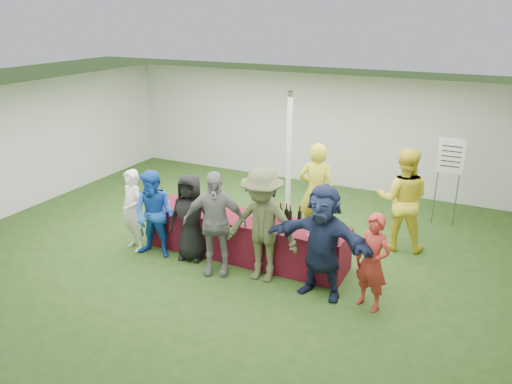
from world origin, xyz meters
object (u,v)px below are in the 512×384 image
at_px(customer_0, 133,210).
at_px(customer_6, 372,262).
at_px(customer_3, 215,223).
at_px(wine_list_sign, 450,163).
at_px(serving_table, 246,237).
at_px(staff_back, 403,200).
at_px(customer_2, 191,217).
at_px(customer_1, 154,215).
at_px(staff_pourer, 316,192).
at_px(dump_bucket, 330,235).
at_px(customer_4, 262,226).
at_px(customer_5, 322,242).

xyz_separation_m(customer_0, customer_6, (4.31, -0.01, -0.02)).
bearing_deg(customer_3, wine_list_sign, 27.91).
bearing_deg(serving_table, customer_3, -105.77).
xyz_separation_m(staff_back, customer_2, (-3.17, -2.01, -0.17)).
xyz_separation_m(customer_0, customer_1, (0.51, -0.05, 0.03)).
xyz_separation_m(staff_pourer, customer_0, (-2.79, -1.83, -0.19)).
bearing_deg(staff_back, dump_bucket, 57.31).
distance_m(customer_0, customer_3, 1.76).
distance_m(serving_table, customer_1, 1.63).
bearing_deg(serving_table, customer_4, -44.07).
bearing_deg(customer_0, staff_pourer, 53.96).
height_order(staff_pourer, customer_5, staff_pourer).
bearing_deg(customer_0, customer_1, 15.24).
xyz_separation_m(customer_2, customer_5, (2.41, -0.15, 0.12)).
bearing_deg(staff_pourer, customer_4, 75.83).
relative_size(dump_bucket, customer_6, 0.18).
relative_size(customer_2, customer_4, 0.82).
height_order(customer_3, customer_4, customer_4).
bearing_deg(wine_list_sign, customer_3, -130.41).
distance_m(wine_list_sign, customer_1, 5.73).
bearing_deg(serving_table, customer_5, -20.84).
height_order(dump_bucket, staff_pourer, staff_pourer).
distance_m(customer_1, customer_2, 0.65).
xyz_separation_m(dump_bucket, customer_3, (-1.78, -0.49, 0.04)).
bearing_deg(wine_list_sign, customer_2, -137.57).
relative_size(dump_bucket, staff_back, 0.14).
height_order(staff_pourer, customer_6, staff_pourer).
height_order(wine_list_sign, customer_5, wine_list_sign).
bearing_deg(customer_6, serving_table, -173.94).
bearing_deg(customer_3, customer_1, 156.09).
distance_m(customer_1, customer_3, 1.24).
bearing_deg(customer_3, staff_back, 19.82).
distance_m(customer_3, customer_6, 2.56).
height_order(staff_pourer, customer_0, staff_pourer).
relative_size(dump_bucket, customer_1, 0.17).
height_order(wine_list_sign, staff_pourer, staff_pourer).
distance_m(serving_table, staff_back, 2.87).
relative_size(customer_2, customer_3, 0.87).
height_order(customer_1, customer_3, customer_3).
xyz_separation_m(dump_bucket, customer_6, (0.77, -0.40, -0.11)).
distance_m(customer_5, customer_6, 0.78).
distance_m(staff_back, customer_3, 3.40).
bearing_deg(customer_4, serving_table, 135.91).
bearing_deg(staff_back, customer_4, 40.91).
bearing_deg(customer_6, customer_3, -157.26).
height_order(customer_2, customer_4, customer_4).
distance_m(customer_2, customer_6, 3.18).
bearing_deg(staff_pourer, customer_6, 123.43).
height_order(customer_4, customer_6, customer_4).
bearing_deg(customer_0, wine_list_sign, 57.08).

